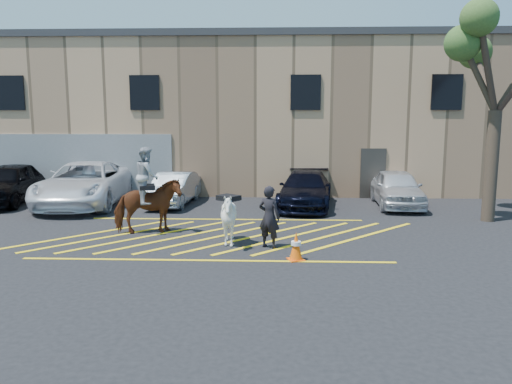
{
  "coord_description": "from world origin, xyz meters",
  "views": [
    {
      "loc": [
        1.71,
        -14.95,
        3.67
      ],
      "look_at": [
        1.12,
        0.2,
        1.3
      ],
      "focal_mm": 35.0,
      "sensor_mm": 36.0,
      "label": 1
    }
  ],
  "objects_px": {
    "car_silver_sedan": "(174,189)",
    "car_blue_suv": "(305,189)",
    "handler": "(269,217)",
    "mounted_bay": "(148,199)",
    "car_black_suv": "(7,183)",
    "car_white_suv": "(397,188)",
    "traffic_cone": "(296,246)",
    "car_white_pickup": "(85,184)",
    "saddled_white": "(229,218)",
    "tree": "(499,52)"
  },
  "relations": [
    {
      "from": "mounted_bay",
      "to": "saddled_white",
      "type": "distance_m",
      "value": 2.95
    },
    {
      "from": "car_blue_suv",
      "to": "mounted_bay",
      "type": "xyz_separation_m",
      "value": [
        -5.14,
        -4.69,
        0.38
      ]
    },
    {
      "from": "car_blue_suv",
      "to": "mounted_bay",
      "type": "relative_size",
      "value": 1.81
    },
    {
      "from": "mounted_bay",
      "to": "saddled_white",
      "type": "relative_size",
      "value": 1.46
    },
    {
      "from": "mounted_bay",
      "to": "traffic_cone",
      "type": "relative_size",
      "value": 3.68
    },
    {
      "from": "car_black_suv",
      "to": "mounted_bay",
      "type": "relative_size",
      "value": 1.83
    },
    {
      "from": "car_white_suv",
      "to": "saddled_white",
      "type": "distance_m",
      "value": 8.83
    },
    {
      "from": "car_white_pickup",
      "to": "car_white_suv",
      "type": "bearing_deg",
      "value": -2.71
    },
    {
      "from": "handler",
      "to": "car_white_suv",
      "type": "bearing_deg",
      "value": -101.3
    },
    {
      "from": "car_blue_suv",
      "to": "car_white_suv",
      "type": "relative_size",
      "value": 1.12
    },
    {
      "from": "car_white_suv",
      "to": "saddled_white",
      "type": "height_order",
      "value": "saddled_white"
    },
    {
      "from": "mounted_bay",
      "to": "car_black_suv",
      "type": "bearing_deg",
      "value": 144.95
    },
    {
      "from": "mounted_bay",
      "to": "car_silver_sedan",
      "type": "bearing_deg",
      "value": 92.48
    },
    {
      "from": "car_black_suv",
      "to": "car_blue_suv",
      "type": "height_order",
      "value": "car_black_suv"
    },
    {
      "from": "car_silver_sedan",
      "to": "car_white_suv",
      "type": "relative_size",
      "value": 0.92
    },
    {
      "from": "mounted_bay",
      "to": "saddled_white",
      "type": "height_order",
      "value": "mounted_bay"
    },
    {
      "from": "car_white_suv",
      "to": "tree",
      "type": "height_order",
      "value": "tree"
    },
    {
      "from": "car_black_suv",
      "to": "car_blue_suv",
      "type": "xyz_separation_m",
      "value": [
        12.31,
        -0.34,
        -0.13
      ]
    },
    {
      "from": "car_black_suv",
      "to": "car_white_suv",
      "type": "bearing_deg",
      "value": -5.87
    },
    {
      "from": "mounted_bay",
      "to": "handler",
      "type": "bearing_deg",
      "value": -22.33
    },
    {
      "from": "car_silver_sedan",
      "to": "mounted_bay",
      "type": "height_order",
      "value": "mounted_bay"
    },
    {
      "from": "handler",
      "to": "traffic_cone",
      "type": "xyz_separation_m",
      "value": [
        0.7,
        -1.18,
        -0.5
      ]
    },
    {
      "from": "car_white_pickup",
      "to": "car_white_suv",
      "type": "height_order",
      "value": "car_white_pickup"
    },
    {
      "from": "car_white_suv",
      "to": "handler",
      "type": "height_order",
      "value": "handler"
    },
    {
      "from": "handler",
      "to": "traffic_cone",
      "type": "bearing_deg",
      "value": 146.84
    },
    {
      "from": "handler",
      "to": "car_black_suv",
      "type": "bearing_deg",
      "value": -4.62
    },
    {
      "from": "car_silver_sedan",
      "to": "mounted_bay",
      "type": "xyz_separation_m",
      "value": [
        0.22,
        -5.01,
        0.43
      ]
    },
    {
      "from": "car_white_suv",
      "to": "car_silver_sedan",
      "type": "bearing_deg",
      "value": -176.95
    },
    {
      "from": "car_silver_sedan",
      "to": "mounted_bay",
      "type": "relative_size",
      "value": 1.48
    },
    {
      "from": "car_white_pickup",
      "to": "car_white_suv",
      "type": "relative_size",
      "value": 1.45
    },
    {
      "from": "car_silver_sedan",
      "to": "car_blue_suv",
      "type": "height_order",
      "value": "car_blue_suv"
    },
    {
      "from": "mounted_bay",
      "to": "traffic_cone",
      "type": "xyz_separation_m",
      "value": [
        4.48,
        -2.74,
        -0.72
      ]
    },
    {
      "from": "handler",
      "to": "saddled_white",
      "type": "bearing_deg",
      "value": 13.51
    },
    {
      "from": "car_black_suv",
      "to": "handler",
      "type": "bearing_deg",
      "value": -36.76
    },
    {
      "from": "car_white_suv",
      "to": "mounted_bay",
      "type": "xyz_separation_m",
      "value": [
        -8.83,
        -4.99,
        0.35
      ]
    },
    {
      "from": "tree",
      "to": "car_blue_suv",
      "type": "bearing_deg",
      "value": 158.63
    },
    {
      "from": "handler",
      "to": "car_blue_suv",
      "type": "bearing_deg",
      "value": -75.95
    },
    {
      "from": "car_black_suv",
      "to": "mounted_bay",
      "type": "bearing_deg",
      "value": -40.8
    },
    {
      "from": "car_white_pickup",
      "to": "tree",
      "type": "relative_size",
      "value": 0.86
    },
    {
      "from": "car_black_suv",
      "to": "car_white_suv",
      "type": "xyz_separation_m",
      "value": [
        16.0,
        -0.03,
        -0.1
      ]
    },
    {
      "from": "car_black_suv",
      "to": "mounted_bay",
      "type": "distance_m",
      "value": 8.75
    },
    {
      "from": "car_silver_sedan",
      "to": "car_blue_suv",
      "type": "relative_size",
      "value": 0.82
    },
    {
      "from": "traffic_cone",
      "to": "car_silver_sedan",
      "type": "bearing_deg",
      "value": 121.21
    },
    {
      "from": "car_black_suv",
      "to": "tree",
      "type": "relative_size",
      "value": 0.67
    },
    {
      "from": "saddled_white",
      "to": "mounted_bay",
      "type": "bearing_deg",
      "value": 153.91
    },
    {
      "from": "car_silver_sedan",
      "to": "tree",
      "type": "distance_m",
      "value": 12.89
    },
    {
      "from": "car_blue_suv",
      "to": "traffic_cone",
      "type": "bearing_deg",
      "value": -87.83
    },
    {
      "from": "car_white_pickup",
      "to": "saddled_white",
      "type": "xyz_separation_m",
      "value": [
        6.42,
        -6.05,
        -0.1
      ]
    },
    {
      "from": "car_white_pickup",
      "to": "tree",
      "type": "height_order",
      "value": "tree"
    },
    {
      "from": "car_black_suv",
      "to": "tree",
      "type": "distance_m",
      "value": 19.31
    }
  ]
}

